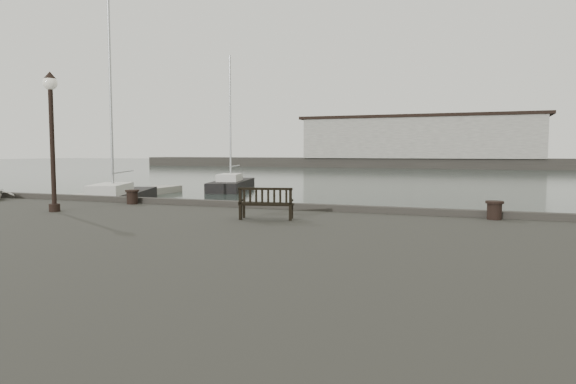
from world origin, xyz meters
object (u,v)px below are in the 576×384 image
at_px(bench, 266,209).
at_px(bollard_left, 132,197).
at_px(yacht_c, 116,202).
at_px(yacht_d, 232,187).
at_px(bollard_right, 494,210).
at_px(lamp_post, 51,122).

bearing_deg(bench, bollard_left, 146.91).
xyz_separation_m(yacht_c, yacht_d, (0.40, 14.58, -0.01)).
distance_m(bollard_right, yacht_d, 33.12).
xyz_separation_m(bollard_left, yacht_d, (-9.58, 25.94, -1.56)).
height_order(bench, bollard_left, bench).
bearing_deg(yacht_d, lamp_post, -88.74).
distance_m(lamp_post, yacht_c, 17.15).
bearing_deg(yacht_c, bench, -63.75).
bearing_deg(yacht_d, bollard_left, -85.74).
height_order(bench, yacht_c, yacht_c).
bearing_deg(bollard_left, bench, -19.37).
bearing_deg(yacht_c, bollard_right, -51.57).
height_order(bollard_left, yacht_d, yacht_d).
distance_m(bollard_left, yacht_d, 27.70).
distance_m(yacht_c, yacht_d, 14.58).
relative_size(bollard_right, yacht_d, 0.04).
bearing_deg(yacht_d, bench, -77.44).
distance_m(bollard_left, lamp_post, 3.51).
bearing_deg(yacht_c, lamp_post, -79.58).
bearing_deg(lamp_post, bench, 5.21).
distance_m(bench, yacht_c, 20.58).
xyz_separation_m(bollard_right, yacht_c, (-20.98, 11.32, -1.55)).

